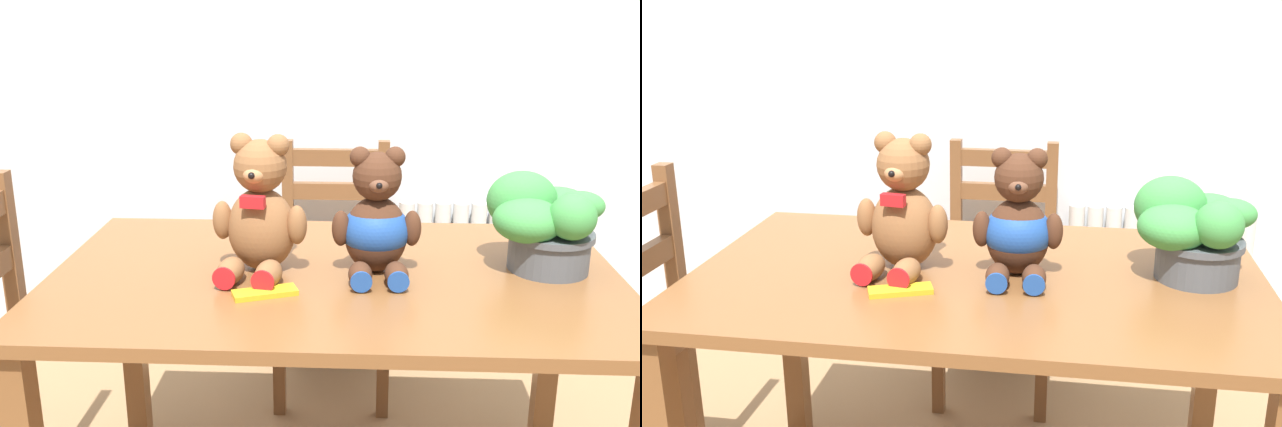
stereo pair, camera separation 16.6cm
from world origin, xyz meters
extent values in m
cube|color=silver|center=(0.00, 1.48, 1.30)|extent=(8.00, 0.04, 2.60)
cylinder|color=silver|center=(0.24, 1.41, 0.31)|extent=(0.06, 0.06, 0.63)
cylinder|color=silver|center=(0.31, 1.41, 0.31)|extent=(0.06, 0.06, 0.63)
cylinder|color=silver|center=(0.38, 1.41, 0.31)|extent=(0.06, 0.06, 0.63)
cylinder|color=silver|center=(0.44, 1.41, 0.31)|extent=(0.06, 0.06, 0.63)
cylinder|color=silver|center=(0.51, 1.41, 0.31)|extent=(0.06, 0.06, 0.63)
cylinder|color=silver|center=(0.58, 1.41, 0.31)|extent=(0.06, 0.06, 0.63)
cylinder|color=silver|center=(0.65, 1.41, 0.31)|extent=(0.06, 0.06, 0.63)
cylinder|color=silver|center=(0.71, 1.41, 0.31)|extent=(0.06, 0.06, 0.63)
cylinder|color=silver|center=(0.78, 1.41, 0.31)|extent=(0.06, 0.06, 0.63)
cylinder|color=silver|center=(0.85, 1.41, 0.31)|extent=(0.06, 0.06, 0.63)
cube|color=silver|center=(0.54, 1.41, 0.02)|extent=(0.67, 0.10, 0.04)
cube|color=brown|center=(0.00, 0.40, 0.72)|extent=(1.34, 0.81, 0.03)
cube|color=brown|center=(-0.62, 0.76, 0.35)|extent=(0.06, 0.06, 0.70)
cube|color=brown|center=(0.62, 0.76, 0.35)|extent=(0.06, 0.06, 0.70)
cube|color=brown|center=(-0.03, 1.14, 0.44)|extent=(0.39, 0.41, 0.03)
cube|color=brown|center=(0.15, 0.95, 0.21)|extent=(0.04, 0.04, 0.43)
cube|color=brown|center=(-0.20, 0.95, 0.21)|extent=(0.04, 0.04, 0.43)
cube|color=brown|center=(0.15, 1.33, 0.44)|extent=(0.04, 0.04, 0.87)
cube|color=brown|center=(-0.20, 1.33, 0.44)|extent=(0.04, 0.04, 0.87)
cube|color=brown|center=(-0.03, 1.33, 0.81)|extent=(0.31, 0.03, 0.06)
cube|color=brown|center=(-0.03, 1.33, 0.69)|extent=(0.31, 0.03, 0.06)
cube|color=brown|center=(-0.85, 0.52, 0.47)|extent=(0.04, 0.04, 0.94)
ellipsoid|color=brown|center=(-0.17, 0.42, 0.83)|extent=(0.18, 0.16, 0.20)
sphere|color=brown|center=(-0.17, 0.42, 0.99)|extent=(0.12, 0.12, 0.12)
sphere|color=brown|center=(-0.13, 0.41, 1.04)|extent=(0.05, 0.05, 0.05)
sphere|color=brown|center=(-0.22, 0.43, 1.04)|extent=(0.05, 0.05, 0.05)
ellipsoid|color=#B2794C|center=(-0.18, 0.37, 0.98)|extent=(0.06, 0.05, 0.04)
sphere|color=black|center=(-0.19, 0.35, 0.98)|extent=(0.02, 0.02, 0.02)
ellipsoid|color=brown|center=(-0.09, 0.39, 0.86)|extent=(0.05, 0.05, 0.09)
ellipsoid|color=brown|center=(-0.27, 0.42, 0.86)|extent=(0.05, 0.05, 0.09)
ellipsoid|color=brown|center=(-0.15, 0.31, 0.76)|extent=(0.07, 0.11, 0.06)
cylinder|color=red|center=(-0.15, 0.26, 0.76)|extent=(0.05, 0.01, 0.05)
ellipsoid|color=brown|center=(-0.23, 0.33, 0.76)|extent=(0.07, 0.11, 0.06)
cylinder|color=red|center=(-0.24, 0.28, 0.76)|extent=(0.05, 0.01, 0.05)
cube|color=red|center=(-0.18, 0.36, 0.92)|extent=(0.06, 0.03, 0.03)
ellipsoid|color=#472819|center=(0.10, 0.42, 0.83)|extent=(0.15, 0.13, 0.18)
sphere|color=#472819|center=(0.10, 0.42, 0.97)|extent=(0.11, 0.11, 0.11)
sphere|color=#472819|center=(0.14, 0.42, 1.01)|extent=(0.05, 0.05, 0.05)
sphere|color=#472819|center=(0.06, 0.42, 1.01)|extent=(0.05, 0.05, 0.05)
ellipsoid|color=brown|center=(0.10, 0.38, 0.96)|extent=(0.05, 0.05, 0.04)
sphere|color=black|center=(0.10, 0.36, 0.96)|extent=(0.01, 0.01, 0.01)
ellipsoid|color=#472819|center=(0.18, 0.41, 0.85)|extent=(0.04, 0.04, 0.09)
ellipsoid|color=#472819|center=(0.01, 0.40, 0.85)|extent=(0.04, 0.04, 0.09)
ellipsoid|color=#472819|center=(0.14, 0.33, 0.76)|extent=(0.06, 0.09, 0.05)
cylinder|color=#1E4793|center=(0.14, 0.28, 0.76)|extent=(0.05, 0.01, 0.05)
ellipsoid|color=#472819|center=(0.06, 0.32, 0.76)|extent=(0.06, 0.09, 0.05)
cylinder|color=#1E4793|center=(0.06, 0.28, 0.76)|extent=(0.05, 0.01, 0.05)
ellipsoid|color=#1E4793|center=(0.10, 0.42, 0.84)|extent=(0.17, 0.15, 0.13)
cylinder|color=#4C5156|center=(0.51, 0.45, 0.78)|extent=(0.19, 0.19, 0.10)
cylinder|color=#4C5156|center=(0.51, 0.45, 0.82)|extent=(0.20, 0.20, 0.02)
ellipsoid|color=#3D8E42|center=(0.57, 0.46, 0.89)|extent=(0.11, 0.09, 0.07)
ellipsoid|color=#3D8E42|center=(0.53, 0.50, 0.87)|extent=(0.17, 0.12, 0.12)
ellipsoid|color=#3D8E42|center=(0.44, 0.48, 0.90)|extent=(0.17, 0.13, 0.14)
ellipsoid|color=#3D8E42|center=(0.44, 0.42, 0.87)|extent=(0.16, 0.15, 0.10)
ellipsoid|color=#3D8E42|center=(0.53, 0.38, 0.89)|extent=(0.11, 0.10, 0.10)
cube|color=gold|center=(-0.15, 0.26, 0.74)|extent=(0.15, 0.10, 0.01)
camera|label=1|loc=(0.05, -1.17, 1.36)|focal=40.00mm
camera|label=2|loc=(0.21, -1.15, 1.36)|focal=40.00mm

